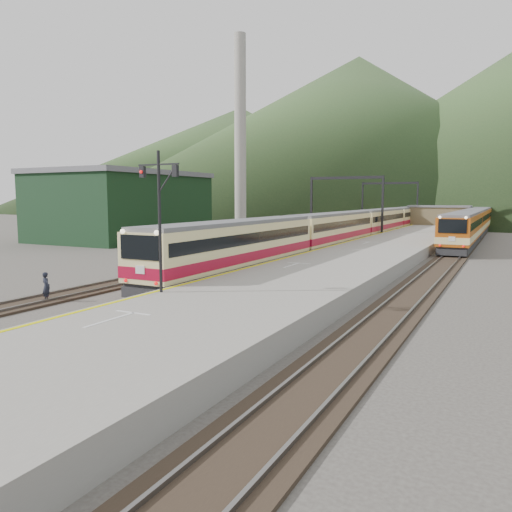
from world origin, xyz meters
The scene contains 17 objects.
track_main centered at (0.00, 40.00, 0.07)m, with size 2.60×200.00×0.23m.
track_far centered at (-5.00, 40.00, 0.07)m, with size 2.60×200.00×0.23m.
track_second centered at (11.50, 40.00, 0.07)m, with size 2.60×200.00×0.23m.
platform centered at (5.60, 38.00, 0.50)m, with size 8.00×100.00×1.00m, color gray.
gantry_near centered at (-2.85, 55.00, 5.59)m, with size 9.55×0.25×8.00m.
gantry_far centered at (-2.85, 80.00, 5.59)m, with size 9.55×0.25×8.00m.
warehouse centered at (-28.00, 42.00, 4.32)m, with size 14.50×20.50×8.60m.
smokestack centered at (-22.00, 62.00, 15.00)m, with size 1.80×1.80×30.00m, color #9E998E.
station_shed centered at (5.60, 78.00, 2.57)m, with size 9.40×4.40×3.10m.
hill_a centered at (-40.00, 190.00, 30.00)m, with size 180.00×180.00×60.00m, color #2E4A26.
hill_d centered at (-120.00, 240.00, 27.50)m, with size 200.00×200.00×55.00m, color #2E4A26.
main_train centered at (0.00, 51.19, 1.97)m, with size 2.85×78.13×3.48m.
second_train centered at (11.50, 68.11, 1.95)m, with size 2.82×57.95×3.45m.
signal_mast centered at (2.15, 10.97, 4.85)m, with size 2.20×0.19×6.27m.
short_signal_b centered at (-2.29, 25.83, 1.46)m, with size 0.25×0.21×2.27m.
short_signal_c centered at (-6.61, 23.44, 1.46)m, with size 0.24×0.19×2.27m.
worker centered at (-4.69, 10.46, 0.76)m, with size 0.55×0.36×1.51m, color black.
Camera 1 is at (16.04, -6.74, 5.19)m, focal length 35.00 mm.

